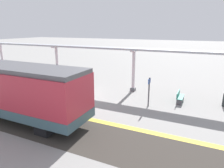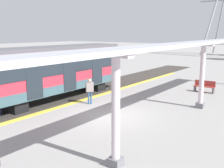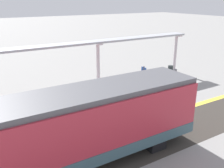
{
  "view_description": "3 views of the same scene",
  "coord_description": "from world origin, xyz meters",
  "px_view_note": "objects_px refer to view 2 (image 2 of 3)",
  "views": [
    {
      "loc": [
        -13.42,
        -10.01,
        5.59
      ],
      "look_at": [
        0.82,
        -3.41,
        1.17
      ],
      "focal_mm": 31.86,
      "sensor_mm": 36.0,
      "label": 1
    },
    {
      "loc": [
        8.06,
        -11.15,
        4.38
      ],
      "look_at": [
        -0.03,
        0.02,
        1.72
      ],
      "focal_mm": 43.14,
      "sensor_mm": 36.0,
      "label": 2
    },
    {
      "loc": [
        -14.1,
        4.73,
        7.11
      ],
      "look_at": [
        0.3,
        -3.91,
        1.23
      ],
      "focal_mm": 39.57,
      "sensor_mm": 36.0,
      "label": 3
    }
  ],
  "objects_px": {
    "bench_near_end": "(204,86)",
    "canopy_pillar_third": "(202,76)",
    "train_near_carriage": "(56,71)",
    "passenger_waiting_near_edge": "(90,88)",
    "canopy_pillar_second": "(116,111)"
  },
  "relations": [
    {
      "from": "bench_near_end",
      "to": "passenger_waiting_near_edge",
      "type": "bearing_deg",
      "value": -121.97
    },
    {
      "from": "train_near_carriage",
      "to": "bench_near_end",
      "type": "distance_m",
      "value": 10.85
    },
    {
      "from": "train_near_carriage",
      "to": "canopy_pillar_second",
      "type": "bearing_deg",
      "value": -31.81
    },
    {
      "from": "train_near_carriage",
      "to": "passenger_waiting_near_edge",
      "type": "bearing_deg",
      "value": 3.09
    },
    {
      "from": "bench_near_end",
      "to": "canopy_pillar_third",
      "type": "bearing_deg",
      "value": -75.63
    },
    {
      "from": "train_near_carriage",
      "to": "passenger_waiting_near_edge",
      "type": "distance_m",
      "value": 2.94
    },
    {
      "from": "bench_near_end",
      "to": "train_near_carriage",
      "type": "bearing_deg",
      "value": -134.38
    },
    {
      "from": "canopy_pillar_second",
      "to": "canopy_pillar_third",
      "type": "xyz_separation_m",
      "value": [
        0.0,
        8.65,
        0.0
      ]
    },
    {
      "from": "train_near_carriage",
      "to": "canopy_pillar_second",
      "type": "distance_m",
      "value": 10.18
    },
    {
      "from": "canopy_pillar_second",
      "to": "passenger_waiting_near_edge",
      "type": "height_order",
      "value": "canopy_pillar_second"
    },
    {
      "from": "passenger_waiting_near_edge",
      "to": "canopy_pillar_second",
      "type": "bearing_deg",
      "value": -43.41
    },
    {
      "from": "canopy_pillar_second",
      "to": "passenger_waiting_near_edge",
      "type": "relative_size",
      "value": 2.36
    },
    {
      "from": "canopy_pillar_second",
      "to": "canopy_pillar_third",
      "type": "height_order",
      "value": "same"
    },
    {
      "from": "train_near_carriage",
      "to": "passenger_waiting_near_edge",
      "type": "height_order",
      "value": "train_near_carriage"
    },
    {
      "from": "train_near_carriage",
      "to": "bench_near_end",
      "type": "height_order",
      "value": "train_near_carriage"
    }
  ]
}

